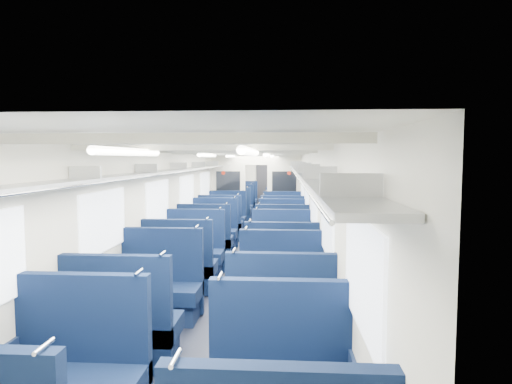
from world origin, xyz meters
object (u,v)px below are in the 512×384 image
Objects in this scene: seat_22 at (238,208)px; seat_14 at (214,233)px; seat_11 at (282,255)px; seat_6 at (160,291)px; seat_27 at (283,201)px; seat_7 at (281,295)px; seat_21 at (283,212)px; seat_25 at (283,204)px; seat_26 at (244,201)px; seat_4 at (123,330)px; end_door at (265,185)px; seat_13 at (282,243)px; seat_2 at (76,380)px; seat_12 at (206,242)px; seat_16 at (221,226)px; seat_5 at (281,327)px; seat_10 at (194,255)px; bulkhead at (256,189)px; seat_17 at (282,227)px; seat_20 at (234,212)px; seat_24 at (241,204)px; seat_15 at (282,235)px; seat_23 at (283,207)px; seat_9 at (282,274)px; seat_18 at (227,219)px; seat_19 at (282,221)px.

seat_14 is at bearing -90.00° from seat_22.
seat_6 is at bearing -126.02° from seat_11.
seat_11 is 10.07m from seat_27.
seat_21 is (0.00, 8.85, 0.00)m from seat_7.
seat_25 and seat_26 have the same top height.
seat_6 is at bearing -100.70° from seat_21.
seat_26 is (0.00, 13.73, 0.00)m from seat_4.
seat_13 is at bearing -85.35° from end_door.
seat_14 is (0.00, 4.56, 0.00)m from seat_6.
seat_22 is at bearing 90.00° from seat_2.
seat_2 is 12.31m from seat_22.
seat_16 is (0.00, 2.24, 0.00)m from seat_12.
seat_5 is (1.66, 0.20, 0.00)m from seat_4.
seat_14 is at bearing -95.21° from end_door.
seat_26 is at bearing 90.00° from seat_16.
seat_12 is (0.00, 1.22, 0.00)m from seat_10.
seat_26 is at bearing 114.86° from seat_21.
bulkhead is 2.21× the size of seat_17.
seat_4 and seat_26 have the same top height.
seat_7 is at bearing -82.40° from seat_26.
bulkhead is (-0.00, -5.98, 0.23)m from end_door.
seat_24 is at bearing 90.00° from seat_20.
seat_10 and seat_21 have the same top height.
seat_25 is at bearing 90.00° from seat_7.
end_door is 9.31m from seat_15.
seat_15 and seat_25 have the same top height.
seat_13 is (0.83, -4.22, -0.84)m from bulkhead.
seat_23 and seat_27 have the same top height.
seat_9 is at bearing -90.00° from seat_21.
seat_5 is at bearing -90.00° from seat_25.
seat_17 is (1.66, 0.99, 0.00)m from seat_14.
seat_21 is (1.66, 0.05, 0.00)m from seat_20.
seat_18 is 1.00× the size of seat_23.
seat_14 is at bearing -149.31° from seat_17.
seat_18 is (0.00, 9.25, 0.00)m from seat_2.
end_door reaches higher than seat_18.
seat_15 is 7.95m from seat_27.
seat_17 is (0.83, -8.11, -0.61)m from end_door.
bulkhead is 4.40m from seat_12.
seat_19 is (1.66, 8.09, 0.00)m from seat_4.
seat_9 is (1.66, 3.33, 0.00)m from seat_2.
bulkhead is at bearing -100.05° from seat_27.
seat_21 is 3.57m from seat_27.
seat_13 is at bearing -64.14° from seat_18.
seat_15 and seat_22 have the same top height.
seat_5 is 1.00× the size of seat_7.
seat_4 is at bearing -90.00° from seat_16.
seat_25 is (1.66, 11.11, 0.00)m from seat_6.
seat_10 is 1.00× the size of seat_12.
seat_22 is (0.00, 11.29, 0.00)m from seat_4.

